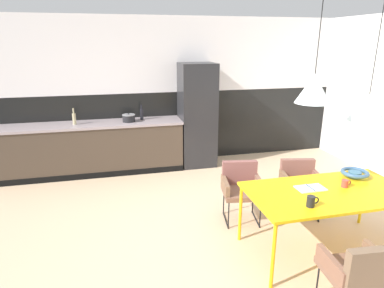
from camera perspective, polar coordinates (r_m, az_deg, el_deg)
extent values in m
plane|color=#CDAC87|center=(3.96, 6.75, -17.52)|extent=(8.54, 8.54, 0.00)
cube|color=black|center=(6.46, -2.52, 3.12)|extent=(6.57, 0.12, 1.34)
cube|color=white|center=(6.27, -2.68, 15.11)|extent=(6.57, 0.12, 1.34)
cube|color=#44372C|center=(6.09, -16.62, -0.88)|extent=(3.10, 0.60, 0.86)
cube|color=#9D8D91|center=(5.97, -16.98, 3.23)|extent=(3.13, 0.63, 0.04)
cube|color=black|center=(5.93, -16.43, -5.26)|extent=(3.10, 0.01, 0.10)
cube|color=#232326|center=(6.12, 0.89, 4.95)|extent=(0.63, 0.60, 1.89)
cube|color=#E8B211|center=(3.84, 22.51, -7.68)|extent=(1.73, 0.90, 0.03)
cylinder|color=#E7AF11|center=(3.95, 8.32, -11.68)|extent=(0.04, 0.04, 0.70)
cylinder|color=gold|center=(4.77, 27.31, -8.27)|extent=(0.04, 0.04, 0.70)
cylinder|color=#EDAC11|center=(3.32, 13.80, -18.23)|extent=(0.04, 0.04, 0.70)
cube|color=brown|center=(4.33, 8.61, -8.18)|extent=(0.55, 0.53, 0.06)
cube|color=brown|center=(4.43, 8.18, -4.87)|extent=(0.46, 0.16, 0.32)
cube|color=brown|center=(4.34, 11.53, -6.83)|extent=(0.12, 0.42, 0.14)
cube|color=brown|center=(4.24, 5.74, -7.10)|extent=(0.12, 0.42, 0.14)
cylinder|color=black|center=(4.31, 11.67, -11.72)|extent=(0.02, 0.02, 0.37)
cylinder|color=black|center=(4.22, 6.31, -12.07)|extent=(0.02, 0.02, 0.37)
cylinder|color=black|center=(4.63, 10.44, -9.48)|extent=(0.02, 0.02, 0.37)
cylinder|color=black|center=(4.55, 5.48, -9.74)|extent=(0.02, 0.02, 0.37)
cylinder|color=black|center=(4.55, 10.90, -12.56)|extent=(0.09, 0.41, 0.02)
cylinder|color=black|center=(4.47, 5.81, -12.89)|extent=(0.09, 0.41, 0.02)
cube|color=brown|center=(3.27, 26.12, -19.28)|extent=(0.52, 0.50, 0.06)
cube|color=brown|center=(3.04, 28.81, -18.22)|extent=(0.46, 0.12, 0.34)
cube|color=brown|center=(3.11, 22.84, -18.66)|extent=(0.09, 0.42, 0.14)
cube|color=brown|center=(3.34, 29.62, -16.99)|extent=(0.09, 0.42, 0.14)
cylinder|color=black|center=(3.43, 20.79, -21.13)|extent=(0.02, 0.02, 0.36)
cylinder|color=black|center=(3.62, 26.69, -19.67)|extent=(0.02, 0.02, 0.36)
cube|color=brown|center=(4.64, 18.25, -6.99)|extent=(0.56, 0.55, 0.06)
cube|color=brown|center=(4.74, 17.64, -4.12)|extent=(0.46, 0.17, 0.28)
cube|color=brown|center=(4.68, 20.91, -5.72)|extent=(0.13, 0.42, 0.14)
cube|color=brown|center=(4.53, 15.74, -5.97)|extent=(0.13, 0.42, 0.14)
cylinder|color=black|center=(4.64, 21.14, -10.30)|extent=(0.02, 0.02, 0.38)
cylinder|color=black|center=(4.51, 16.37, -10.67)|extent=(0.02, 0.02, 0.38)
cylinder|color=black|center=(4.96, 19.47, -8.32)|extent=(0.02, 0.02, 0.38)
cylinder|color=black|center=(4.83, 14.99, -8.59)|extent=(0.02, 0.02, 0.38)
cylinder|color=black|center=(4.88, 20.05, -11.21)|extent=(0.10, 0.41, 0.02)
cylinder|color=black|center=(4.75, 15.47, -11.58)|extent=(0.10, 0.41, 0.02)
cylinder|color=#33607F|center=(4.32, 26.18, -4.71)|extent=(0.15, 0.15, 0.07)
torus|color=#37597E|center=(4.31, 26.22, -4.43)|extent=(0.31, 0.31, 0.05)
cube|color=white|center=(3.78, 18.73, -7.34)|extent=(0.15, 0.18, 0.01)
cube|color=white|center=(3.86, 20.68, -7.02)|extent=(0.15, 0.18, 0.01)
cube|color=#334C8C|center=(3.81, 19.73, -7.07)|extent=(0.01, 0.19, 0.00)
cylinder|color=black|center=(3.41, 19.75, -9.28)|extent=(0.08, 0.08, 0.11)
torus|color=black|center=(3.43, 20.48, -9.07)|extent=(0.07, 0.01, 0.07)
cylinder|color=#B23D33|center=(3.99, 24.80, -6.18)|extent=(0.07, 0.07, 0.08)
torus|color=#B23D33|center=(4.01, 25.35, -6.04)|extent=(0.06, 0.01, 0.06)
cylinder|color=black|center=(5.92, -10.82, 4.35)|extent=(0.22, 0.22, 0.12)
cylinder|color=gray|center=(5.90, -10.85, 4.96)|extent=(0.22, 0.22, 0.01)
sphere|color=black|center=(5.90, -10.86, 5.13)|extent=(0.02, 0.02, 0.02)
cylinder|color=tan|center=(5.96, -19.60, 4.09)|extent=(0.06, 0.06, 0.19)
cylinder|color=tan|center=(5.93, -19.74, 5.39)|extent=(0.03, 0.03, 0.09)
cylinder|color=black|center=(6.04, -8.65, 5.13)|extent=(0.06, 0.06, 0.20)
cylinder|color=black|center=(6.01, -8.70, 6.40)|extent=(0.03, 0.03, 0.07)
cylinder|color=black|center=(3.29, 21.07, 17.07)|extent=(0.01, 0.01, 0.67)
cone|color=silver|center=(3.32, 20.19, 8.93)|extent=(0.33, 0.33, 0.27)
cylinder|color=black|center=(3.77, 29.25, 14.26)|extent=(0.01, 0.01, 0.89)
cone|color=silver|center=(3.83, 27.97, 5.55)|extent=(0.36, 0.36, 0.28)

